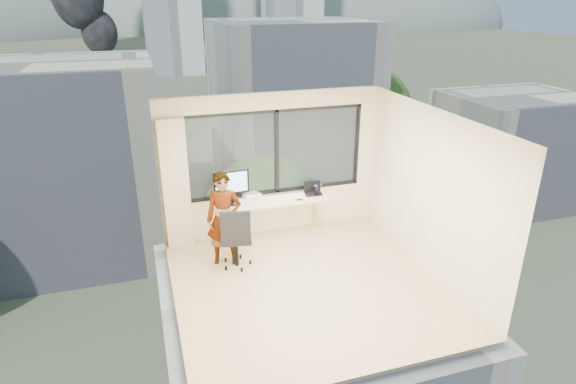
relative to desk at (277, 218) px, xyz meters
name	(u,v)px	position (x,y,z in m)	size (l,w,h in m)	color
floor	(308,284)	(0.00, -1.66, -0.38)	(4.00, 4.00, 0.01)	beige
ceiling	(311,119)	(0.00, -1.66, 2.23)	(4.00, 4.00, 0.01)	white
wall_front	(372,281)	(0.00, -3.66, 0.93)	(4.00, 0.01, 2.60)	beige
wall_left	(167,226)	(-2.00, -1.66, 0.93)	(0.01, 4.00, 2.60)	beige
wall_right	(430,192)	(2.00, -1.66, 0.93)	(0.01, 4.00, 2.60)	beige
window_wall	(274,152)	(0.05, 0.34, 1.15)	(3.30, 0.16, 1.55)	black
curtain	(176,185)	(-1.72, 0.22, 0.77)	(0.45, 0.14, 2.30)	beige
desk	(277,218)	(0.00, 0.00, 0.00)	(1.80, 0.60, 0.75)	beige
chair	(236,236)	(-0.92, -0.77, 0.17)	(0.56, 0.56, 1.09)	black
person	(224,219)	(-1.06, -0.59, 0.41)	(0.57, 0.38, 1.57)	#2D2D33
monitor	(231,187)	(-0.80, 0.05, 0.69)	(0.62, 0.13, 0.62)	black
game_console	(252,195)	(-0.40, 0.23, 0.41)	(0.27, 0.23, 0.07)	white
laptop	(314,189)	(0.71, 0.02, 0.48)	(0.31, 0.33, 0.20)	black
cellphone	(300,200)	(0.38, -0.15, 0.38)	(0.11, 0.05, 0.01)	black
pen_cup	(317,192)	(0.75, -0.01, 0.43)	(0.08, 0.08, 0.10)	black
handbag	(315,186)	(0.80, 0.18, 0.47)	(0.25, 0.13, 0.19)	#0C4944
exterior_ground	(143,74)	(0.00, 118.34, -14.38)	(400.00, 400.00, 0.04)	#515B3D
near_bldg_a	(45,164)	(-9.00, 28.34, -7.38)	(16.00, 12.00, 14.00)	beige
near_bldg_b	(291,107)	(12.00, 36.34, -6.38)	(14.00, 13.00, 16.00)	silver
near_bldg_c	(511,150)	(30.00, 26.34, -9.38)	(12.00, 10.00, 10.00)	beige
far_tower_b	(171,9)	(8.00, 118.34, 0.62)	(13.00, 13.00, 30.00)	silver
far_tower_c	(291,13)	(45.00, 138.34, -1.38)	(15.00, 15.00, 26.00)	silver
hill_b	(287,24)	(100.00, 318.34, -14.38)	(300.00, 220.00, 96.00)	slate
tree_b	(266,247)	(4.00, 16.34, -9.88)	(7.60, 7.60, 9.00)	#1B4818
tree_c	(373,125)	(22.00, 38.34, -9.38)	(8.40, 8.40, 10.00)	#1B4818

